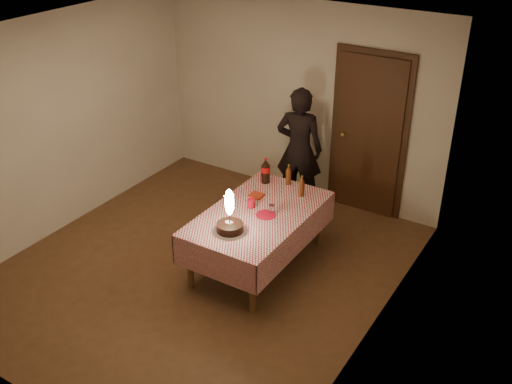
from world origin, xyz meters
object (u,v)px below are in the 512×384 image
cola_bottle (266,171)px  amber_bottle_right (302,187)px  birthday_cake (230,221)px  red_plate (266,215)px  red_cup (251,203)px  dining_table (258,220)px  amber_bottle_left (288,175)px  clear_cup (272,209)px  photographer (299,149)px

cola_bottle → amber_bottle_right: (0.52, -0.07, -0.03)m
birthday_cake → red_plate: birthday_cake is taller
red_cup → dining_table: bearing=-22.7°
red_cup → amber_bottle_left: 0.71m
red_plate → amber_bottle_right: bearing=78.7°
clear_cup → amber_bottle_right: (0.10, 0.50, 0.07)m
dining_table → photographer: size_ratio=1.05×
amber_bottle_right → amber_bottle_left: bearing=146.7°
amber_bottle_right → clear_cup: bearing=-100.8°
birthday_cake → cola_bottle: bearing=102.7°
dining_table → amber_bottle_right: (0.22, 0.58, 0.21)m
red_cup → photographer: 1.39m
amber_bottle_left → amber_bottle_right: size_ratio=1.00×
red_plate → cola_bottle: bearing=121.5°
red_cup → amber_bottle_right: (0.35, 0.52, 0.07)m
cola_bottle → amber_bottle_right: size_ratio=1.25×
dining_table → birthday_cake: (-0.05, -0.48, 0.21)m
red_plate → birthday_cake: bearing=-107.5°
red_cup → amber_bottle_left: size_ratio=0.39×
red_plate → amber_bottle_left: (-0.15, 0.76, 0.11)m
birthday_cake → photographer: (-0.22, 1.91, 0.03)m
dining_table → cola_bottle: (-0.30, 0.65, 0.25)m
cola_bottle → amber_bottle_left: bearing=22.8°
red_plate → amber_bottle_left: 0.79m
birthday_cake → amber_bottle_right: 1.09m
photographer → red_plate: bearing=-75.5°
amber_bottle_right → dining_table: bearing=-110.8°
amber_bottle_left → amber_bottle_right: same height
birthday_cake → photographer: 1.92m
dining_table → amber_bottle_left: size_ratio=6.75×
clear_cup → amber_bottle_left: (-0.17, 0.68, 0.07)m
red_cup → clear_cup: size_ratio=1.11×
red_cup → photographer: size_ratio=0.06×
red_cup → photographer: (-0.14, 1.38, 0.09)m
clear_cup → red_cup: bearing=-174.9°
amber_bottle_right → photographer: bearing=119.9°
red_plate → clear_cup: clear_cup is taller
amber_bottle_right → red_plate: bearing=-101.3°
red_plate → clear_cup: 0.10m
amber_bottle_left → birthday_cake: bearing=-89.9°
amber_bottle_left → amber_bottle_right: (0.27, -0.18, 0.00)m
dining_table → birthday_cake: 0.53m
dining_table → amber_bottle_left: bearing=93.8°
birthday_cake → clear_cup: (0.17, 0.55, -0.07)m
photographer → red_cup: bearing=-84.0°
amber_bottle_right → photographer: 0.98m
cola_bottle → photographer: photographer is taller
red_plate → photographer: size_ratio=0.13×
red_cup → amber_bottle_right: 0.63m
clear_cup → photographer: bearing=106.2°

